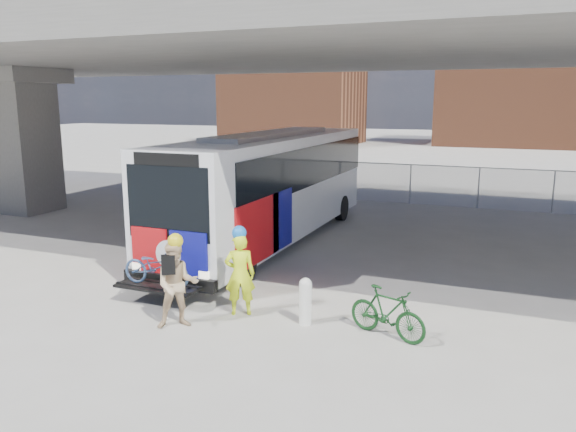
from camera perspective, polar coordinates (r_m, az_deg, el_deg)
The scene contains 9 objects.
ground at distance 15.61m, azimuth 0.51°, elevation -5.85°, with size 160.00×160.00×0.00m, color #9E9991.
bus at distance 18.70m, azimuth -1.64°, elevation 3.70°, with size 2.67×12.90×3.69m.
overpass at distance 18.75m, azimuth 5.33°, elevation 17.27°, with size 40.00×16.00×7.95m.
chainlink_fence at distance 26.61m, azimuth 10.23°, elevation 4.41°, with size 30.00×0.06×30.00m.
brick_buildings at distance 62.19m, azimuth 18.84°, elevation 11.72°, with size 54.00×22.00×12.00m.
bollard at distance 12.04m, azimuth 1.78°, elevation -8.48°, with size 0.27×0.27×1.03m.
cyclist_hivis at distance 12.50m, azimuth -4.91°, elevation -5.69°, with size 0.80×0.70×2.03m.
cyclist_tan at distance 11.99m, azimuth -11.21°, elevation -6.73°, with size 1.14×1.09×2.03m.
bike_parked at distance 11.59m, azimuth 10.05°, elevation -9.64°, with size 0.49×1.74×1.04m, color #123A17.
Camera 1 is at (5.55, -13.81, 4.70)m, focal length 35.00 mm.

